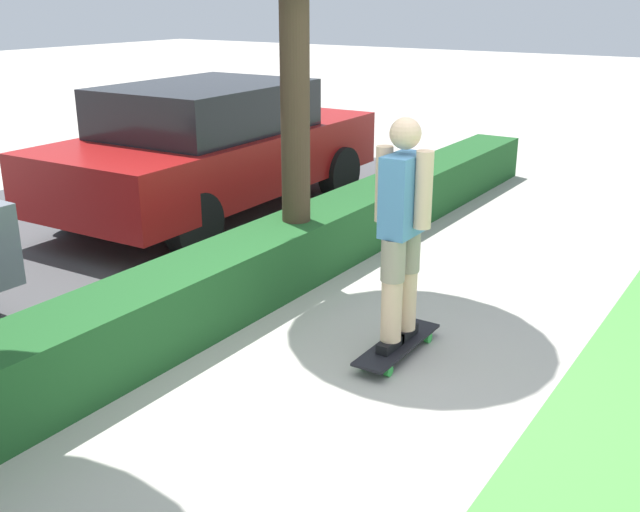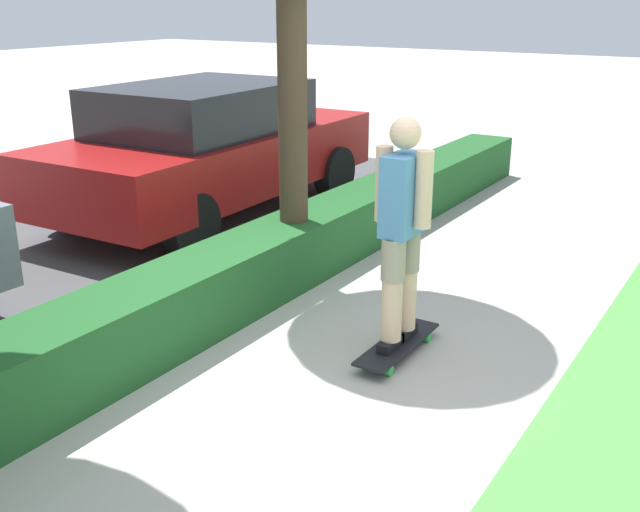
# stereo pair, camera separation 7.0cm
# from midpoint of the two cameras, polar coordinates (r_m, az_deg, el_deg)

# --- Properties ---
(ground_plane) EXTENTS (60.00, 60.00, 0.00)m
(ground_plane) POSITION_cam_midpoint_polar(r_m,az_deg,el_deg) (5.08, 4.44, -9.44)
(ground_plane) COLOR #ADA89E
(hedge_row) EXTENTS (12.65, 0.60, 0.54)m
(hedge_row) POSITION_cam_midpoint_polar(r_m,az_deg,el_deg) (5.80, -9.57, -2.92)
(hedge_row) COLOR #1E5123
(hedge_row) RESTS_ON ground_plane
(skateboard) EXTENTS (0.91, 0.24, 0.10)m
(skateboard) POSITION_cam_midpoint_polar(r_m,az_deg,el_deg) (5.39, 5.55, -6.73)
(skateboard) COLOR black
(skateboard) RESTS_ON ground_plane
(skater_person) EXTENTS (0.49, 0.41, 1.60)m
(skater_person) POSITION_cam_midpoint_polar(r_m,az_deg,el_deg) (5.08, 5.87, 2.12)
(skater_person) COLOR black
(skater_person) RESTS_ON skateboard
(parked_car_middle) EXTENTS (4.39, 1.98, 1.51)m
(parked_car_middle) POSITION_cam_midpoint_polar(r_m,az_deg,el_deg) (8.78, -8.68, 8.22)
(parked_car_middle) COLOR maroon
(parked_car_middle) RESTS_ON ground_plane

